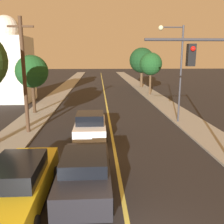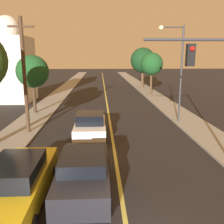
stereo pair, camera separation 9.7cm
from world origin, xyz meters
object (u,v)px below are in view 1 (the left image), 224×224
car_outer_lane_front (19,183)px  tree_right_near (151,64)px  tree_right_far (142,60)px  tree_left_far (32,72)px  domed_building_left (9,65)px  car_near_lane_second (90,125)px  traffic_signal_mast (221,80)px  car_near_lane_front (85,172)px  utility_pole_left (24,74)px  streetlamp_right (176,61)px

car_outer_lane_front → tree_right_near: bearing=68.8°
car_outer_lane_front → tree_right_far: (9.72, 32.49, 3.57)m
tree_left_far → tree_right_near: size_ratio=0.93×
car_outer_lane_front → domed_building_left: size_ratio=0.56×
tree_right_far → domed_building_left: size_ratio=0.67×
car_near_lane_second → traffic_signal_mast: size_ratio=0.72×
car_near_lane_second → car_outer_lane_front: size_ratio=0.80×
traffic_signal_mast → car_near_lane_front: bearing=-163.3°
traffic_signal_mast → domed_building_left: domed_building_left is taller
car_outer_lane_front → tree_right_far: size_ratio=0.82×
tree_left_far → car_outer_lane_front: bearing=-78.1°
car_near_lane_second → domed_building_left: 16.75m
tree_right_near → utility_pole_left: bearing=-125.4°
streetlamp_right → tree_right_near: size_ratio=1.31×
tree_left_far → car_near_lane_second: bearing=-52.8°
car_near_lane_second → streetlamp_right: streetlamp_right is taller
tree_right_near → domed_building_left: bearing=-167.8°
car_outer_lane_front → tree_right_far: tree_right_far is taller
traffic_signal_mast → tree_right_far: bearing=86.5°
car_near_lane_front → tree_right_near: tree_right_near is taller
tree_right_near → tree_left_far: bearing=-140.6°
car_near_lane_second → tree_right_near: tree_right_near is taller
tree_left_far → tree_right_near: 16.19m
car_near_lane_second → tree_left_far: size_ratio=0.83×
streetlamp_right → utility_pole_left: (-10.39, -2.17, -0.75)m
utility_pole_left → tree_right_near: size_ratio=1.35×
car_near_lane_front → car_outer_lane_front: bearing=-162.8°
car_outer_lane_front → streetlamp_right: size_ratio=0.73×
traffic_signal_mast → tree_right_far: 30.16m
car_near_lane_front → car_near_lane_second: size_ratio=1.12×
car_outer_lane_front → tree_left_far: size_ratio=1.03×
tree_right_far → domed_building_left: (-16.90, -11.61, -0.26)m
streetlamp_right → tree_right_near: (1.09, 13.98, -0.61)m
streetlamp_right → tree_left_far: streetlamp_right is taller
tree_left_far → domed_building_left: bearing=122.0°
tree_right_near → car_near_lane_front: bearing=-107.1°
tree_right_far → traffic_signal_mast: bearing=-93.5°
streetlamp_right → tree_right_far: bearing=86.6°
traffic_signal_mast → tree_left_far: 16.09m
streetlamp_right → tree_right_far: size_ratio=1.13×
car_outer_lane_front → utility_pole_left: 9.11m
streetlamp_right → domed_building_left: (-15.59, 10.38, -0.53)m
car_near_lane_second → tree_right_near: (7.33, 17.08, 3.28)m
utility_pole_left → tree_right_far: size_ratio=1.16×
car_near_lane_front → car_outer_lane_front: (-2.17, -0.67, -0.00)m
utility_pole_left → car_near_lane_second: bearing=-12.7°
car_near_lane_second → domed_building_left: size_ratio=0.45×
traffic_signal_mast → streetlamp_right: bearing=86.3°
streetlamp_right → tree_left_far: 12.04m
utility_pole_left → domed_building_left: (-5.19, 12.54, 0.22)m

